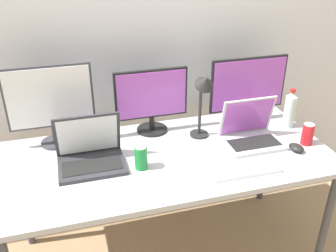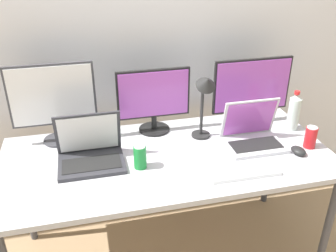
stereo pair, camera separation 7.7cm
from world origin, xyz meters
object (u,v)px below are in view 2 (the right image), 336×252
mouse_by_keyboard (298,151)px  soda_can_near_keyboard (140,157)px  work_desk (168,164)px  keyboard_main (243,171)px  desk_lamp (205,95)px  water_bottle (294,112)px  monitor_center (154,99)px  laptop_silver (90,152)px  laptop_secondary (252,134)px  monitor_right (252,89)px  soda_can_by_laptop (311,137)px  monitor_left (53,100)px

mouse_by_keyboard → soda_can_near_keyboard: 0.87m
work_desk → keyboard_main: bearing=-37.1°
soda_can_near_keyboard → desk_lamp: desk_lamp is taller
mouse_by_keyboard → water_bottle: water_bottle is taller
soda_can_near_keyboard → monitor_center: bearing=68.2°
water_bottle → laptop_silver: bearing=-176.0°
monitor_center → mouse_by_keyboard: monitor_center is taller
work_desk → monitor_center: bearing=92.5°
work_desk → mouse_by_keyboard: 0.72m
laptop_secondary → water_bottle: (0.32, 0.11, 0.06)m
water_bottle → desk_lamp: size_ratio=0.60×
mouse_by_keyboard → laptop_secondary: bearing=129.8°
laptop_secondary → soda_can_near_keyboard: laptop_secondary is taller
keyboard_main → monitor_right: bearing=64.0°
monitor_right → mouse_by_keyboard: (0.10, -0.43, -0.20)m
keyboard_main → laptop_secondary: bearing=58.4°
monitor_center → soda_can_near_keyboard: bearing=-111.8°
monitor_center → mouse_by_keyboard: size_ratio=4.57×
keyboard_main → soda_can_near_keyboard: 0.53m
mouse_by_keyboard → desk_lamp: size_ratio=0.23×
monitor_right → soda_can_by_laptop: bearing=-62.3°
monitor_right → desk_lamp: 0.39m
laptop_silver → mouse_by_keyboard: bearing=-9.6°
work_desk → mouse_by_keyboard: bearing=-12.4°
work_desk → mouse_by_keyboard: (0.70, -0.15, 0.08)m
soda_can_by_laptop → water_bottle: bearing=85.9°
laptop_secondary → water_bottle: 0.34m
laptop_silver → water_bottle: laptop_silver is taller
laptop_silver → desk_lamp: bearing=7.7°
water_bottle → soda_can_near_keyboard: water_bottle is taller
water_bottle → soda_can_near_keyboard: bearing=-168.6°
monitor_center → soda_can_near_keyboard: monitor_center is taller
laptop_silver → monitor_left: bearing=122.2°
laptop_silver → keyboard_main: (0.74, -0.28, -0.05)m
monitor_left → laptop_silver: 0.38m
laptop_silver → soda_can_by_laptop: size_ratio=2.70×
monitor_left → work_desk: bearing=-27.7°
soda_can_near_keyboard → soda_can_by_laptop: same height
keyboard_main → monitor_center: bearing=122.9°
monitor_left → desk_lamp: (0.82, -0.18, 0.02)m
soda_can_by_laptop → soda_can_near_keyboard: bearing=178.7°
work_desk → soda_can_near_keyboard: (-0.17, -0.08, 0.12)m
monitor_center → desk_lamp: size_ratio=1.04×
laptop_silver → monitor_center: bearing=34.1°
monitor_left → soda_can_near_keyboard: 0.60m
monitor_left → soda_can_near_keyboard: monitor_left is taller
monitor_left → soda_can_near_keyboard: (0.41, -0.38, -0.20)m
monitor_left → soda_can_by_laptop: bearing=-16.4°
keyboard_main → soda_can_by_laptop: 0.49m
monitor_center → soda_can_near_keyboard: size_ratio=3.45×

